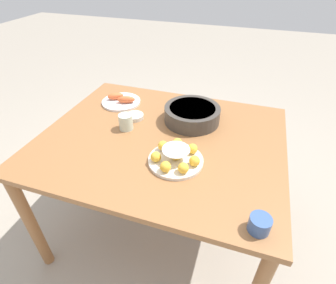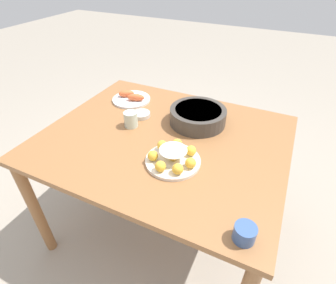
{
  "view_description": "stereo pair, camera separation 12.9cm",
  "coord_description": "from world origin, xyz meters",
  "px_view_note": "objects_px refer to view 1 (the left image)",
  "views": [
    {
      "loc": [
        0.39,
        -1.07,
        1.57
      ],
      "look_at": [
        0.07,
        -0.09,
        0.8
      ],
      "focal_mm": 28.0,
      "sensor_mm": 36.0,
      "label": 1
    },
    {
      "loc": [
        0.51,
        -1.02,
        1.57
      ],
      "look_at": [
        0.07,
        -0.09,
        0.8
      ],
      "focal_mm": 28.0,
      "sensor_mm": 36.0,
      "label": 2
    }
  ],
  "objects_px": {
    "serving_bowl": "(192,114)",
    "cup_far": "(126,122)",
    "seafood_platter": "(121,100)",
    "cake_plate": "(176,157)",
    "dining_table": "(162,150)",
    "cup_near": "(260,224)",
    "sauce_bowl": "(135,116)"
  },
  "relations": [
    {
      "from": "cake_plate",
      "to": "sauce_bowl",
      "type": "height_order",
      "value": "cake_plate"
    },
    {
      "from": "dining_table",
      "to": "cup_near",
      "type": "bearing_deg",
      "value": -39.72
    },
    {
      "from": "cake_plate",
      "to": "sauce_bowl",
      "type": "distance_m",
      "value": 0.46
    },
    {
      "from": "seafood_platter",
      "to": "cup_near",
      "type": "xyz_separation_m",
      "value": [
        0.89,
        -0.71,
        0.01
      ]
    },
    {
      "from": "dining_table",
      "to": "cake_plate",
      "type": "relative_size",
      "value": 4.9
    },
    {
      "from": "serving_bowl",
      "to": "cup_far",
      "type": "relative_size",
      "value": 3.64
    },
    {
      "from": "cup_near",
      "to": "sauce_bowl",
      "type": "bearing_deg",
      "value": 142.55
    },
    {
      "from": "cake_plate",
      "to": "serving_bowl",
      "type": "relative_size",
      "value": 0.82
    },
    {
      "from": "dining_table",
      "to": "seafood_platter",
      "type": "distance_m",
      "value": 0.48
    },
    {
      "from": "dining_table",
      "to": "cake_plate",
      "type": "height_order",
      "value": "cake_plate"
    },
    {
      "from": "cake_plate",
      "to": "sauce_bowl",
      "type": "relative_size",
      "value": 2.45
    },
    {
      "from": "cup_far",
      "to": "sauce_bowl",
      "type": "bearing_deg",
      "value": 90.98
    },
    {
      "from": "dining_table",
      "to": "serving_bowl",
      "type": "bearing_deg",
      "value": 60.48
    },
    {
      "from": "cup_far",
      "to": "cup_near",
      "type": "bearing_deg",
      "value": -31.36
    },
    {
      "from": "cake_plate",
      "to": "seafood_platter",
      "type": "relative_size",
      "value": 1.05
    },
    {
      "from": "cake_plate",
      "to": "sauce_bowl",
      "type": "xyz_separation_m",
      "value": [
        -0.35,
        0.3,
        -0.02
      ]
    },
    {
      "from": "serving_bowl",
      "to": "seafood_platter",
      "type": "relative_size",
      "value": 1.28
    },
    {
      "from": "dining_table",
      "to": "cup_far",
      "type": "bearing_deg",
      "value": 176.49
    },
    {
      "from": "sauce_bowl",
      "to": "dining_table",
      "type": "bearing_deg",
      "value": -31.24
    },
    {
      "from": "cake_plate",
      "to": "serving_bowl",
      "type": "distance_m",
      "value": 0.38
    },
    {
      "from": "seafood_platter",
      "to": "serving_bowl",
      "type": "bearing_deg",
      "value": -8.46
    },
    {
      "from": "cake_plate",
      "to": "cup_near",
      "type": "distance_m",
      "value": 0.47
    },
    {
      "from": "sauce_bowl",
      "to": "seafood_platter",
      "type": "distance_m",
      "value": 0.22
    },
    {
      "from": "sauce_bowl",
      "to": "cup_far",
      "type": "bearing_deg",
      "value": -89.02
    },
    {
      "from": "dining_table",
      "to": "sauce_bowl",
      "type": "xyz_separation_m",
      "value": [
        -0.21,
        0.13,
        0.11
      ]
    },
    {
      "from": "cup_far",
      "to": "cake_plate",
      "type": "bearing_deg",
      "value": -28.25
    },
    {
      "from": "cup_near",
      "to": "dining_table",
      "type": "bearing_deg",
      "value": 140.28
    },
    {
      "from": "dining_table",
      "to": "cup_near",
      "type": "xyz_separation_m",
      "value": [
        0.52,
        -0.43,
        0.13
      ]
    },
    {
      "from": "dining_table",
      "to": "seafood_platter",
      "type": "xyz_separation_m",
      "value": [
        -0.37,
        0.28,
        0.11
      ]
    },
    {
      "from": "dining_table",
      "to": "serving_bowl",
      "type": "distance_m",
      "value": 0.27
    },
    {
      "from": "dining_table",
      "to": "cake_plate",
      "type": "bearing_deg",
      "value": -52.17
    },
    {
      "from": "serving_bowl",
      "to": "sauce_bowl",
      "type": "height_order",
      "value": "serving_bowl"
    }
  ]
}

